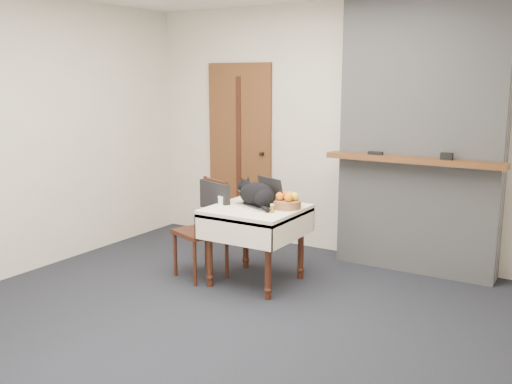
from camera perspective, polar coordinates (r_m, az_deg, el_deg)
ground at (r=4.59m, az=-2.40°, el=-12.13°), size 4.50×4.50×0.00m
room_shell at (r=4.61m, az=0.67°, el=10.52°), size 4.52×4.01×2.61m
door at (r=6.58m, az=-1.62°, el=4.06°), size 0.82×0.10×2.00m
chimney at (r=5.57m, az=16.16°, el=5.40°), size 1.62×0.48×2.60m
side_table at (r=5.09m, az=0.00°, el=-2.78°), size 0.78×0.78×0.70m
laptop at (r=5.10m, az=0.72°, el=-0.72°), size 0.44×0.41×0.26m
cat at (r=5.07m, az=0.14°, el=-0.29°), size 0.48×0.34×0.25m
cream_jar at (r=5.19m, az=-3.45°, el=-0.83°), size 0.07×0.07×0.08m
pill_bottle at (r=4.87m, az=1.64°, el=-1.62°), size 0.04×0.04×0.07m
fruit_basket at (r=5.03m, az=3.11°, el=-0.97°), size 0.26×0.26×0.15m
desk_clutter at (r=4.98m, az=1.68°, el=-1.72°), size 0.15×0.04×0.01m
chair at (r=5.31m, az=-4.77°, el=-2.27°), size 0.53×0.52×0.92m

